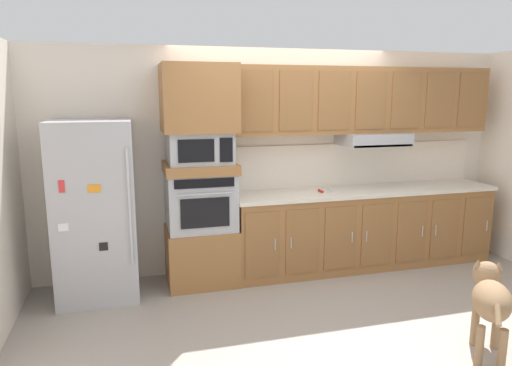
% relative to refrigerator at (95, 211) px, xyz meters
% --- Properties ---
extents(ground_plane, '(9.60, 9.60, 0.00)m').
position_rel_refrigerator_xyz_m(ground_plane, '(2.03, -0.68, -0.88)').
color(ground_plane, '#9E9389').
extents(back_kitchen_wall, '(6.20, 0.12, 2.50)m').
position_rel_refrigerator_xyz_m(back_kitchen_wall, '(2.03, 0.43, 0.37)').
color(back_kitchen_wall, silver).
rests_on(back_kitchen_wall, ground).
extents(refrigerator, '(0.76, 0.73, 1.76)m').
position_rel_refrigerator_xyz_m(refrigerator, '(0.00, 0.00, 0.00)').
color(refrigerator, '#ADADB2').
rests_on(refrigerator, ground).
extents(oven_base_cabinet, '(0.74, 0.62, 0.60)m').
position_rel_refrigerator_xyz_m(oven_base_cabinet, '(1.05, 0.07, -0.58)').
color(oven_base_cabinet, '#996638').
rests_on(oven_base_cabinet, ground).
extents(built_in_oven, '(0.70, 0.62, 0.60)m').
position_rel_refrigerator_xyz_m(built_in_oven, '(1.05, 0.07, 0.02)').
color(built_in_oven, '#A8AAAF').
rests_on(built_in_oven, oven_base_cabinet).
extents(appliance_mid_shelf, '(0.74, 0.62, 0.10)m').
position_rel_refrigerator_xyz_m(appliance_mid_shelf, '(1.05, 0.07, 0.37)').
color(appliance_mid_shelf, '#996638').
rests_on(appliance_mid_shelf, built_in_oven).
extents(microwave, '(0.64, 0.54, 0.32)m').
position_rel_refrigerator_xyz_m(microwave, '(1.05, 0.07, 0.58)').
color(microwave, '#A8AAAF').
rests_on(microwave, appliance_mid_shelf).
extents(appliance_upper_cabinet, '(0.74, 0.62, 0.68)m').
position_rel_refrigerator_xyz_m(appliance_upper_cabinet, '(1.05, 0.07, 1.08)').
color(appliance_upper_cabinet, '#996638').
rests_on(appliance_upper_cabinet, microwave).
extents(lower_cabinet_run, '(3.09, 0.63, 0.88)m').
position_rel_refrigerator_xyz_m(lower_cabinet_run, '(2.97, 0.07, -0.44)').
color(lower_cabinet_run, '#996638').
rests_on(lower_cabinet_run, ground).
extents(countertop_slab, '(3.13, 0.64, 0.04)m').
position_rel_refrigerator_xyz_m(countertop_slab, '(2.97, 0.07, 0.02)').
color(countertop_slab, silver).
rests_on(countertop_slab, lower_cabinet_run).
extents(backsplash_panel, '(3.13, 0.02, 0.50)m').
position_rel_refrigerator_xyz_m(backsplash_panel, '(2.97, 0.36, 0.29)').
color(backsplash_panel, white).
rests_on(backsplash_panel, countertop_slab).
extents(upper_cabinet_with_hood, '(3.09, 0.48, 0.88)m').
position_rel_refrigerator_xyz_m(upper_cabinet_with_hood, '(2.97, 0.19, 1.02)').
color(upper_cabinet_with_hood, '#996638').
rests_on(upper_cabinet_with_hood, backsplash_panel).
extents(screwdriver, '(0.13, 0.12, 0.03)m').
position_rel_refrigerator_xyz_m(screwdriver, '(2.41, 0.05, 0.05)').
color(screwdriver, red).
rests_on(screwdriver, countertop_slab).
extents(dog, '(0.58, 0.77, 0.68)m').
position_rel_refrigerator_xyz_m(dog, '(2.99, -1.92, -0.42)').
color(dog, '#997551').
rests_on(dog, ground).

